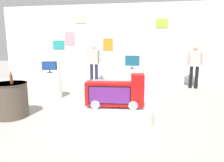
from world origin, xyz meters
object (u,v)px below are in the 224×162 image
display_pedestal_left_rear (51,85)px  side_table_round (11,100)px  main_display_pedestal (115,114)px  shopper_browsing_near_truck (195,64)px  display_pedestal_center_rear (132,80)px  tv_on_left_rear (49,66)px  shopper_browsing_rear (94,62)px  novelty_firetruck_tv (116,94)px  bottle_on_side_table (11,79)px  tv_on_center_rear (132,61)px

display_pedestal_left_rear → side_table_round: (-0.14, -1.68, 0.00)m
main_display_pedestal → shopper_browsing_near_truck: bearing=56.1°
display_pedestal_left_rear → display_pedestal_center_rear: 2.82m
tv_on_left_rear → display_pedestal_center_rear: bearing=30.8°
display_pedestal_center_rear → shopper_browsing_rear: bearing=159.5°
main_display_pedestal → novelty_firetruck_tv: 0.45m
main_display_pedestal → tv_on_left_rear: 2.83m
bottle_on_side_table → shopper_browsing_near_truck: (4.75, 3.92, 0.05)m
bottle_on_side_table → main_display_pedestal: bearing=5.0°
novelty_firetruck_tv → shopper_browsing_rear: size_ratio=0.75×
novelty_firetruck_tv → side_table_round: size_ratio=1.59×
novelty_firetruck_tv → shopper_browsing_near_truck: size_ratio=0.77×
shopper_browsing_near_truck → main_display_pedestal: bearing=-123.9°
novelty_firetruck_tv → display_pedestal_left_rear: 2.74m
tv_on_center_rear → bottle_on_side_table: (-2.45, -3.18, -0.17)m
tv_on_center_rear → display_pedestal_left_rear: bearing=-149.3°
novelty_firetruck_tv → display_pedestal_center_rear: size_ratio=1.41×
bottle_on_side_table → shopper_browsing_rear: (0.91, 3.76, 0.08)m
tv_on_center_rear → shopper_browsing_near_truck: size_ratio=0.35×
novelty_firetruck_tv → shopper_browsing_near_truck: 4.49m
main_display_pedestal → shopper_browsing_rear: bearing=110.6°
display_pedestal_center_rear → bottle_on_side_table: bearing=-127.6°
novelty_firetruck_tv → display_pedestal_left_rear: (-2.25, 1.55, -0.21)m
main_display_pedestal → tv_on_left_rear: bearing=145.2°
display_pedestal_center_rear → side_table_round: (-2.56, -3.12, 0.00)m
side_table_round → bottle_on_side_table: bearing=-30.4°
display_pedestal_left_rear → shopper_browsing_near_truck: size_ratio=0.49×
novelty_firetruck_tv → side_table_round: 2.40m
shopper_browsing_near_truck → shopper_browsing_rear: 3.85m
shopper_browsing_near_truck → display_pedestal_left_rear: bearing=-155.3°
bottle_on_side_table → side_table_round: bearing=149.6°
tv_on_left_rear → bottle_on_side_table: size_ratio=1.56×
display_pedestal_left_rear → side_table_round: size_ratio=1.02×
tv_on_left_rear → shopper_browsing_rear: 2.21m
bottle_on_side_table → shopper_browsing_rear: shopper_browsing_rear is taller
tv_on_center_rear → bottle_on_side_table: tv_on_center_rear is taller
display_pedestal_left_rear → display_pedestal_center_rear: same height
display_pedestal_center_rear → shopper_browsing_rear: 1.74m
novelty_firetruck_tv → shopper_browsing_near_truck: bearing=56.4°
main_display_pedestal → bottle_on_side_table: (-2.25, -0.20, 0.74)m
shopper_browsing_near_truck → side_table_round: bearing=-141.6°
tv_on_left_rear → side_table_round: size_ratio=0.55×
display_pedestal_left_rear → tv_on_center_rear: 2.90m
tv_on_left_rear → side_table_round: 1.78m
side_table_round → shopper_browsing_rear: (1.02, 3.70, 0.57)m
tv_on_left_rear → shopper_browsing_rear: bearing=66.5°
side_table_round → shopper_browsing_near_truck: shopper_browsing_near_truck is taller
main_display_pedestal → tv_on_center_rear: bearing=86.1°
tv_on_center_rear → shopper_browsing_rear: 1.65m
tv_on_left_rear → shopper_browsing_rear: shopper_browsing_rear is taller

